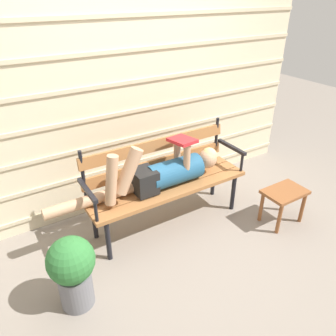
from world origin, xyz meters
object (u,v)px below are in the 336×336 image
footstool (284,197)px  reclining_person (162,173)px  park_bench (164,177)px  potted_plant (73,269)px

footstool → reclining_person: bearing=150.8°
footstool → park_bench: bearing=146.4°
park_bench → reclining_person: size_ratio=0.94×
footstool → potted_plant: potted_plant is taller
reclining_person → footstool: size_ratio=4.07×
reclining_person → footstool: bearing=-29.2°
footstool → potted_plant: 2.05m
footstool → potted_plant: (-2.04, 0.12, 0.05)m
reclining_person → potted_plant: size_ratio=2.83×
reclining_person → potted_plant: 1.14m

